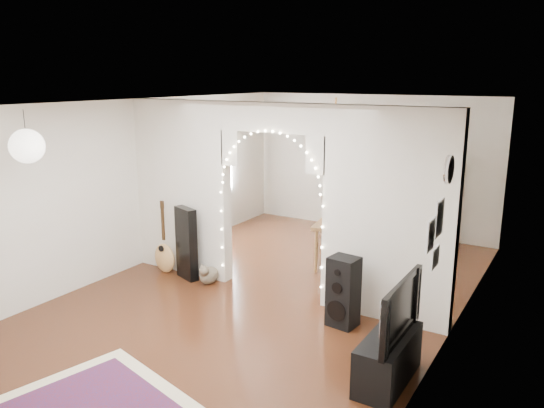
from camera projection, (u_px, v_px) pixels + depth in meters
The scene contains 24 objects.
floor at pixel (274, 291), 7.71m from camera, with size 7.50×7.50×0.00m, color black.
ceiling at pixel (274, 102), 7.07m from camera, with size 5.00×7.50×0.02m, color white.
wall_back at pixel (371, 164), 10.51m from camera, with size 5.00×0.02×2.70m, color silver.
wall_front at pixel (35, 291), 4.27m from camera, with size 5.00×0.02×2.70m, color silver.
wall_left at pixel (143, 183), 8.65m from camera, with size 0.02×7.50×2.70m, color silver.
wall_right at pixel (459, 226), 6.13m from camera, with size 0.02×7.50×2.70m, color silver.
divider_wall at pixel (274, 195), 7.37m from camera, with size 5.00×0.20×2.70m.
fairy_lights at pixel (269, 188), 7.23m from camera, with size 1.64×0.04×1.60m, color #FFEABF, non-canonical shape.
window at pixel (211, 159), 10.09m from camera, with size 0.04×1.20×1.40m, color white.
wall_clock at pixel (450, 170), 5.47m from camera, with size 0.31×0.31×0.03m, color white.
picture_frames at pixel (435, 235), 5.28m from camera, with size 0.02×0.50×0.70m, color white, non-canonical shape.
paper_lantern at pixel (27, 146), 6.14m from camera, with size 0.40×0.40×0.40m, color white.
ceiling_fan at pixel (336, 116), 8.81m from camera, with size 1.10×1.10×0.30m, color #BB853E, non-canonical shape.
guitar_case at pixel (186, 243), 8.07m from camera, with size 0.43×0.14×1.12m, color black.
acoustic_guitar at pixel (164, 246), 8.33m from camera, with size 0.40×0.16×0.99m.
tabby_cat at pixel (209, 275), 7.94m from camera, with size 0.28×0.54×0.35m.
floor_speaker at pixel (343, 292), 6.54m from camera, with size 0.38×0.35×0.89m.
media_console at pixel (388, 359), 5.36m from camera, with size 0.40×1.00×0.50m, color black.
tv at pixel (391, 308), 5.23m from camera, with size 1.07×0.14×0.62m, color black.
bookcase at pixel (407, 196), 10.00m from camera, with size 1.64×0.42×1.68m, color #C4AF8E.
dining_table at pixel (354, 229), 8.39m from camera, with size 1.32×0.99×0.76m.
flower_vase at pixel (354, 219), 8.35m from camera, with size 0.18×0.18×0.19m, color silver.
dining_chair_left at pixel (342, 259), 8.41m from camera, with size 0.46×0.47×0.43m, color #494124.
dining_chair_right at pixel (347, 233), 9.76m from camera, with size 0.47×0.49×0.44m, color #494124.
Camera 1 is at (3.70, -6.17, 3.03)m, focal length 35.00 mm.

